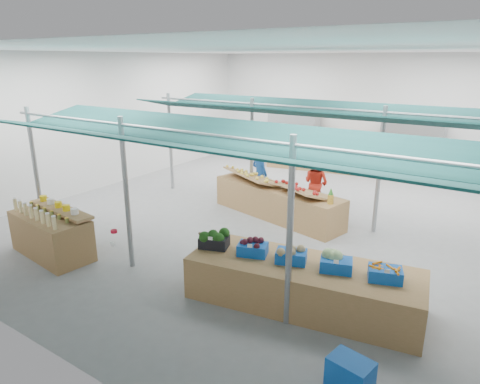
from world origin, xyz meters
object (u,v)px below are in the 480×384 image
Objects in this scene: veg_counter at (302,284)px; crate_stack at (349,381)px; vendor_left at (260,174)px; bottle_shelf at (53,234)px; fruit_counter at (277,202)px; vendor_right at (316,183)px.

veg_counter reaches higher than crate_stack.
vendor_left is (-5.03, 6.22, 0.46)m from crate_stack.
bottle_shelf is 5.37m from veg_counter.
crate_stack is at bearing 2.02° from bottle_shelf.
fruit_counter is 1.30m from vendor_right.
fruit_counter is at bearing 150.70° from vendor_left.
vendor_right reaches higher than bottle_shelf.
crate_stack is 0.40× the size of vendor_right.
veg_counter is 1.01× the size of fruit_counter.
vendor_right is (0.60, 1.10, 0.35)m from fruit_counter.
bottle_shelf is at bearing 175.56° from crate_stack.
veg_counter is at bearing -41.96° from fruit_counter.
veg_counter is 2.54× the size of vendor_left.
bottle_shelf is 5.41m from fruit_counter.
veg_counter is 4.91m from vendor_right.
crate_stack is at bearing -40.00° from fruit_counter.
vendor_right reaches higher than crate_stack.
vendor_right is (3.44, 5.71, 0.29)m from bottle_shelf.
veg_counter is 4.21m from fruit_counter.
fruit_counter is (2.84, 4.61, -0.07)m from bottle_shelf.
vendor_right is at bearing 74.60° from fruit_counter.
bottle_shelf is at bearing 72.14° from vendor_right.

